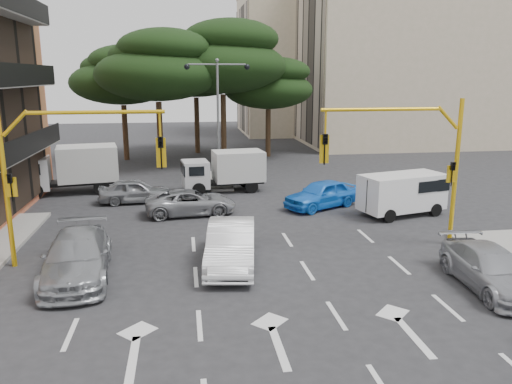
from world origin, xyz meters
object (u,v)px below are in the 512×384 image
Objects in this scene: street_lamp_center at (218,99)px; box_truck_a at (70,170)px; car_white_hatch at (231,245)px; car_blue_compact at (322,194)px; signal_mast_right at (415,153)px; car_silver_wagon at (77,257)px; car_silver_cross_a at (191,202)px; signal_mast_left at (56,161)px; car_silver_parked at (491,269)px; car_silver_cross_b at (135,191)px; box_truck_b at (224,171)px; van_white at (402,194)px.

box_truck_a is (-9.00, -2.00, -4.03)m from street_lamp_center.
car_white_hatch is at bearing -92.51° from street_lamp_center.
street_lamp_center reaches higher than car_blue_compact.
box_truck_a is (-15.80, 12.01, -2.49)m from signal_mast_right.
signal_mast_right reaches higher than car_silver_wagon.
signal_mast_right is at bearing -11.53° from car_blue_compact.
car_silver_cross_a is at bearing 108.48° from car_white_hatch.
car_silver_cross_a is at bearing 52.14° from signal_mast_left.
car_blue_compact reaches higher than car_silver_parked.
car_silver_cross_a is at bearing -115.16° from car_blue_compact.
street_lamp_center is 1.68× the size of car_silver_parked.
car_white_hatch is at bearing -159.69° from car_silver_cross_b.
car_white_hatch is 0.98× the size of box_truck_b.
box_truck_b is at bearing 118.81° from car_silver_parked.
signal_mast_left is at bearing 166.19° from car_silver_parked.
box_truck_b reaches higher than car_silver_parked.
box_truck_b is (-4.79, 4.62, 0.48)m from car_blue_compact.
car_silver_wagon is at bearing 147.78° from box_truck_b.
box_truck_b is (-8.40, 6.56, 0.16)m from van_white.
car_blue_compact is at bearing 29.10° from signal_mast_left.
box_truck_b is at bearing 121.07° from signal_mast_right.
box_truck_b is at bearing -161.82° from car_blue_compact.
car_silver_wagon is 8.64m from car_silver_cross_a.
car_white_hatch reaches higher than car_silver_parked.
car_silver_wagon is at bearing -82.29° from van_white.
car_silver_parked is at bearing -17.03° from car_silver_wagon.
signal_mast_left reaches higher than car_silver_cross_b.
signal_mast_left is 12.46m from box_truck_a.
van_white is at bearing -47.99° from street_lamp_center.
car_silver_wagon is at bearing -81.86° from car_blue_compact.
car_blue_compact is 0.87× the size of box_truck_b.
car_white_hatch reaches higher than car_silver_wagon.
box_truck_b is (9.10, -0.88, -0.18)m from box_truck_a.
signal_mast_left is at bearing -115.91° from street_lamp_center.
signal_mast_right is 15.21m from car_silver_cross_b.
street_lamp_center is 15.77m from car_white_hatch.
signal_mast_left is 1.23× the size of car_white_hatch.
street_lamp_center is at bearing 95.48° from car_white_hatch.
car_white_hatch is at bearing -64.17° from car_blue_compact.
signal_mast_right is 1.00× the size of signal_mast_left.
signal_mast_right is at bearing -35.11° from van_white.
car_blue_compact is at bearing 106.36° from signal_mast_right.
box_truck_a is (-4.00, 2.97, 0.73)m from car_silver_cross_b.
van_white is at bearing 17.37° from car_silver_wagon.
car_white_hatch is 10.98m from car_silver_cross_b.
car_blue_compact is 6.90m from car_silver_cross_a.
box_truck_a is (-8.34, 13.06, 0.59)m from car_white_hatch.
signal_mast_left reaches higher than box_truck_b.
street_lamp_center is 13.43m from van_white.
car_white_hatch is 12.22m from box_truck_b.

